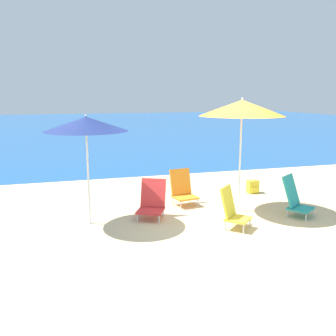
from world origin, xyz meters
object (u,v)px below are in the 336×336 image
object	(u,v)px
beach_chair_yellow	(232,209)
backpack_yellow	(253,187)
beach_umbrella_navy	(86,124)
beach_chair_red	(152,201)
beach_umbrella_orange	(242,108)
water_bottle	(155,207)
beach_chair_orange	(183,189)
beach_chair_teal	(295,198)

from	to	relation	value
beach_chair_yellow	backpack_yellow	distance (m)	2.69
beach_umbrella_navy	backpack_yellow	xyz separation A→B (m)	(4.10, 1.15, -1.73)
beach_chair_red	backpack_yellow	xyz separation A→B (m)	(2.87, 1.11, -0.17)
beach_umbrella_navy	beach_chair_yellow	world-z (taller)	beach_umbrella_navy
beach_umbrella_navy	beach_chair_yellow	size ratio (longest dim) A/B	2.69
beach_chair_yellow	beach_umbrella_orange	bearing A→B (deg)	13.49
beach_umbrella_orange	beach_chair_yellow	distance (m)	2.09
beach_umbrella_orange	water_bottle	distance (m)	2.71
beach_chair_red	beach_chair_orange	bearing A→B (deg)	64.29
beach_chair_yellow	water_bottle	xyz separation A→B (m)	(-1.11, 1.37, -0.27)
beach_chair_red	water_bottle	bearing A→B (deg)	92.79
beach_chair_red	water_bottle	distance (m)	0.44
beach_chair_teal	beach_chair_orange	size ratio (longest dim) A/B	1.04
beach_chair_red	backpack_yellow	distance (m)	3.08
beach_umbrella_navy	beach_umbrella_orange	distance (m)	3.09
beach_chair_yellow	water_bottle	size ratio (longest dim) A/B	3.48
beach_umbrella_navy	backpack_yellow	size ratio (longest dim) A/B	6.47
beach_chair_yellow	backpack_yellow	size ratio (longest dim) A/B	2.41
water_bottle	beach_chair_yellow	bearing A→B (deg)	-51.05
beach_umbrella_orange	beach_chair_teal	world-z (taller)	beach_umbrella_orange
beach_chair_red	beach_chair_orange	xyz separation A→B (m)	(0.87, 0.67, 0.03)
backpack_yellow	water_bottle	size ratio (longest dim) A/B	1.45
beach_chair_red	backpack_yellow	world-z (taller)	beach_chair_red
beach_umbrella_orange	backpack_yellow	size ratio (longest dim) A/B	7.37
beach_chair_teal	beach_chair_red	bearing A→B (deg)	130.97
beach_chair_yellow	beach_chair_orange	distance (m)	1.75
backpack_yellow	water_bottle	bearing A→B (deg)	-164.13
beach_chair_teal	beach_chair_yellow	bearing A→B (deg)	156.71
beach_umbrella_orange	water_bottle	bearing A→B (deg)	164.96
beach_chair_yellow	beach_chair_teal	xyz separation A→B (m)	(1.53, 0.30, 0.01)
beach_chair_red	beach_chair_teal	world-z (taller)	beach_chair_teal
beach_chair_yellow	beach_chair_red	bearing A→B (deg)	97.11
beach_chair_yellow	beach_chair_teal	world-z (taller)	beach_chair_teal
beach_umbrella_orange	beach_chair_orange	world-z (taller)	beach_umbrella_orange
beach_umbrella_navy	beach_umbrella_orange	size ratio (longest dim) A/B	0.88
beach_chair_yellow	beach_chair_teal	bearing A→B (deg)	-32.48
beach_umbrella_navy	beach_chair_orange	distance (m)	2.69
beach_chair_red	beach_chair_yellow	distance (m)	1.62
beach_chair_orange	water_bottle	xyz separation A→B (m)	(-0.72, -0.34, -0.27)
beach_umbrella_orange	beach_chair_teal	bearing A→B (deg)	-33.18
beach_umbrella_navy	beach_chair_red	world-z (taller)	beach_umbrella_navy
beach_umbrella_orange	beach_chair_red	xyz separation A→B (m)	(-1.85, 0.12, -1.82)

